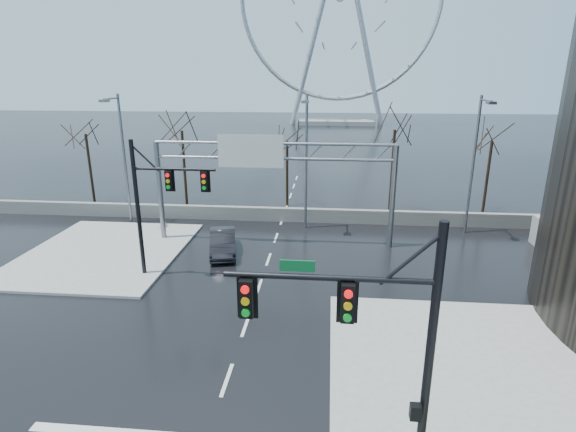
# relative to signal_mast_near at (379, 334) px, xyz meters

# --- Properties ---
(ground) EXTENTS (260.00, 260.00, 0.00)m
(ground) POSITION_rel_signal_mast_near_xyz_m (-5.14, 4.04, -4.87)
(ground) COLOR black
(ground) RESTS_ON ground
(sidewalk_right_ext) EXTENTS (12.00, 10.00, 0.15)m
(sidewalk_right_ext) POSITION_rel_signal_mast_near_xyz_m (4.86, 6.04, -4.80)
(sidewalk_right_ext) COLOR gray
(sidewalk_right_ext) RESTS_ON ground
(sidewalk_far) EXTENTS (10.00, 12.00, 0.15)m
(sidewalk_far) POSITION_rel_signal_mast_near_xyz_m (-16.14, 16.04, -4.80)
(sidewalk_far) COLOR gray
(sidewalk_far) RESTS_ON ground
(barrier_wall) EXTENTS (52.00, 0.50, 1.10)m
(barrier_wall) POSITION_rel_signal_mast_near_xyz_m (-5.14, 24.04, -4.32)
(barrier_wall) COLOR slate
(barrier_wall) RESTS_ON ground
(signal_mast_near) EXTENTS (5.52, 0.41, 8.00)m
(signal_mast_near) POSITION_rel_signal_mast_near_xyz_m (0.00, 0.00, 0.00)
(signal_mast_near) COLOR black
(signal_mast_near) RESTS_ON ground
(signal_mast_far) EXTENTS (4.72, 0.41, 8.00)m
(signal_mast_far) POSITION_rel_signal_mast_near_xyz_m (-11.01, 13.00, -0.04)
(signal_mast_far) COLOR black
(signal_mast_far) RESTS_ON ground
(sign_gantry) EXTENTS (16.36, 0.40, 7.60)m
(sign_gantry) POSITION_rel_signal_mast_near_xyz_m (-5.52, 19.00, 0.31)
(sign_gantry) COLOR slate
(sign_gantry) RESTS_ON ground
(streetlight_left) EXTENTS (0.50, 2.55, 10.00)m
(streetlight_left) POSITION_rel_signal_mast_near_xyz_m (-17.14, 22.20, 1.01)
(streetlight_left) COLOR slate
(streetlight_left) RESTS_ON ground
(streetlight_mid) EXTENTS (0.50, 2.55, 10.00)m
(streetlight_mid) POSITION_rel_signal_mast_near_xyz_m (-3.14, 22.20, 1.01)
(streetlight_mid) COLOR slate
(streetlight_mid) RESTS_ON ground
(streetlight_right) EXTENTS (0.50, 2.55, 10.00)m
(streetlight_right) POSITION_rel_signal_mast_near_xyz_m (8.86, 22.20, 1.01)
(streetlight_right) COLOR slate
(streetlight_right) RESTS_ON ground
(tree_far_left) EXTENTS (3.50, 3.50, 7.00)m
(tree_far_left) POSITION_rel_signal_mast_near_xyz_m (-23.14, 28.04, 0.70)
(tree_far_left) COLOR black
(tree_far_left) RESTS_ON ground
(tree_left) EXTENTS (3.75, 3.75, 7.50)m
(tree_left) POSITION_rel_signal_mast_near_xyz_m (-14.14, 27.54, 1.10)
(tree_left) COLOR black
(tree_left) RESTS_ON ground
(tree_center) EXTENTS (3.25, 3.25, 6.50)m
(tree_center) POSITION_rel_signal_mast_near_xyz_m (-5.14, 28.54, 0.30)
(tree_center) COLOR black
(tree_center) RESTS_ON ground
(tree_right) EXTENTS (3.90, 3.90, 7.80)m
(tree_right) POSITION_rel_signal_mast_near_xyz_m (3.86, 27.54, 1.34)
(tree_right) COLOR black
(tree_right) RESTS_ON ground
(tree_far_right) EXTENTS (3.40, 3.40, 6.80)m
(tree_far_right) POSITION_rel_signal_mast_near_xyz_m (11.86, 28.04, 0.54)
(tree_far_right) COLOR black
(tree_far_right) RESTS_ON ground
(ferris_wheel) EXTENTS (45.00, 6.00, 50.91)m
(ferris_wheel) POSITION_rel_signal_mast_near_xyz_m (-0.14, 99.04, 21.26)
(ferris_wheel) COLOR gray
(ferris_wheel) RESTS_ON ground
(car) EXTENTS (2.64, 4.91, 1.54)m
(car) POSITION_rel_signal_mast_near_xyz_m (-8.29, 16.84, -4.10)
(car) COLOR black
(car) RESTS_ON ground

